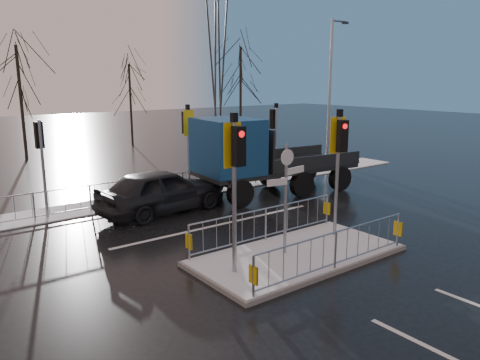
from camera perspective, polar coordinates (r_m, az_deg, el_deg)
ground at (r=13.46m, az=6.97°, el=-9.34°), size 120.00×120.00×0.00m
snow_verge at (r=20.21m, az=-10.25°, el=-2.02°), size 30.00×2.00×0.04m
lane_markings at (r=13.24m, az=7.99°, el=-9.73°), size 8.00×11.38×0.01m
traffic_island at (r=13.32m, az=6.94°, el=-7.77°), size 6.00×3.04×4.15m
far_kerb_fixtures at (r=19.68m, az=-8.92°, el=0.63°), size 18.00×0.65×3.83m
car_far_lane at (r=17.70m, az=-9.52°, el=-1.28°), size 5.13×2.49×1.69m
flatbed_truck at (r=19.56m, az=1.10°, el=3.01°), size 7.48×3.29×3.37m
tree_far_a at (r=31.65m, az=-25.33°, el=10.91°), size 3.75×3.75×7.08m
tree_far_b at (r=36.10m, az=-13.27°, el=10.75°), size 3.25×3.25×6.14m
tree_far_c at (r=37.61m, az=0.07°, el=12.58°), size 4.00×4.00×7.55m
street_lamp_right at (r=26.05m, az=11.00°, el=10.84°), size 1.25×0.18×8.00m
pylon_wires at (r=47.02m, az=-4.03°, el=19.69°), size 70.00×2.38×19.97m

